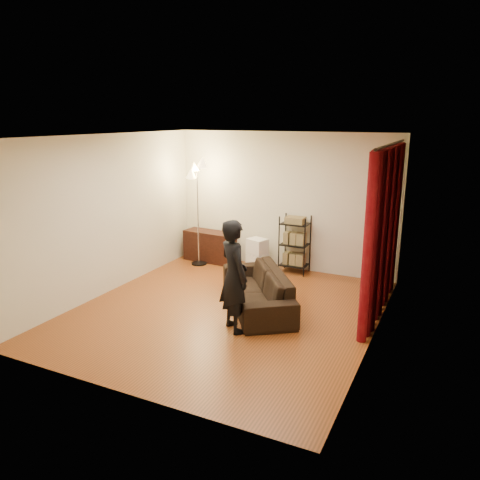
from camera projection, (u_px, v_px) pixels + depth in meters
The scene contains 14 objects.
floor at pixel (226, 311), 7.37m from camera, with size 5.00×5.00×0.00m, color brown.
ceiling at pixel (225, 136), 6.68m from camera, with size 5.00×5.00×0.00m, color white.
wall_back at pixel (284, 202), 9.20m from camera, with size 5.00×5.00×0.00m, color beige.
wall_front at pixel (115, 278), 4.85m from camera, with size 5.00×5.00×0.00m, color beige.
wall_left at pixel (108, 215), 7.97m from camera, with size 5.00×5.00×0.00m, color beige.
wall_right at pixel (379, 245), 6.08m from camera, with size 5.00×5.00×0.00m, color beige.
curtain_rod at pixel (392, 144), 6.79m from camera, with size 0.04×0.04×2.65m, color black.
curtain at pixel (383, 231), 7.13m from camera, with size 0.22×2.65×2.55m, color #610C10, non-canonical shape.
sofa at pixel (257, 289), 7.47m from camera, with size 2.07×0.81×0.61m, color black.
person at pixel (234, 276), 6.53m from camera, with size 0.59×0.39×1.62m, color black.
media_cabinet at pixel (210, 246), 9.87m from camera, with size 1.10×0.41×0.64m, color black.
storage_boxes at pixel (257, 254), 9.37m from camera, with size 0.37×0.30×0.62m, color silver, non-canonical shape.
wire_shelf at pixel (295, 244), 9.07m from camera, with size 0.52×0.36×1.13m, color black, non-canonical shape.
floor_lamp at pixel (198, 214), 9.45m from camera, with size 0.38×0.38×2.11m, color silver, non-canonical shape.
Camera 1 is at (3.16, -6.07, 2.96)m, focal length 35.00 mm.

